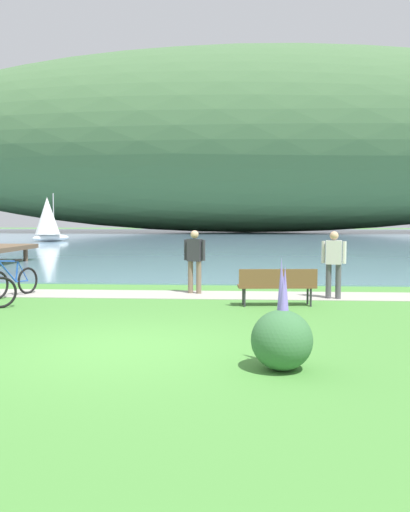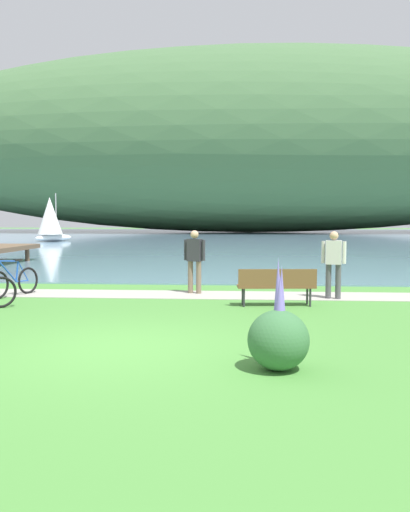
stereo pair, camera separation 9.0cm
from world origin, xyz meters
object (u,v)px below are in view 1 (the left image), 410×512
person_at_shoreline (195,258)px  sailboat_nearest_to_shore (48,219)px  person_on_the_grass (334,260)px  park_bench_near_camera (277,284)px  bicycle_leaning_near_bench (13,281)px

person_at_shoreline → sailboat_nearest_to_shore: sailboat_nearest_to_shore is taller
person_on_the_grass → sailboat_nearest_to_shore: 35.79m
park_bench_near_camera → person_at_shoreline: size_ratio=1.07×
park_bench_near_camera → person_at_shoreline: person_at_shoreline is taller
person_on_the_grass → sailboat_nearest_to_shore: bearing=121.4°
park_bench_near_camera → bicycle_leaning_near_bench: bearing=171.3°
bicycle_leaning_near_bench → person_at_shoreline: person_at_shoreline is taller
bicycle_leaning_near_bench → sailboat_nearest_to_shore: sailboat_nearest_to_shore is taller
bicycle_leaning_near_bench → sailboat_nearest_to_shore: bearing=108.7°
person_on_the_grass → park_bench_near_camera: bearing=-141.5°
person_at_shoreline → sailboat_nearest_to_shore: (-15.05, 29.85, 1.00)m
park_bench_near_camera → bicycle_leaning_near_bench: size_ratio=1.10×
park_bench_near_camera → sailboat_nearest_to_shore: sailboat_nearest_to_shore is taller
park_bench_near_camera → bicycle_leaning_near_bench: 6.82m
bicycle_leaning_near_bench → person_on_the_grass: person_on_the_grass is taller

